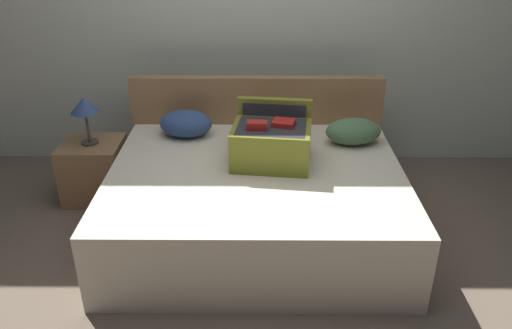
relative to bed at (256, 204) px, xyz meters
name	(u,v)px	position (x,y,z in m)	size (l,w,h in m)	color
ground_plane	(256,272)	(0.00, -0.40, -0.25)	(12.00, 12.00, 0.00)	#6B5B4C
back_wall	(257,6)	(0.00, 1.25, 1.05)	(8.00, 0.10, 2.60)	#B7C1B2
bed	(256,204)	(0.00, 0.00, 0.00)	(1.88, 1.52, 0.50)	beige
headboard	(257,130)	(0.00, 0.80, 0.18)	(1.92, 0.08, 0.86)	olive
hard_case_large	(272,141)	(0.10, 0.13, 0.40)	(0.54, 0.48, 0.37)	olive
pillow_near_headboard	(353,131)	(0.68, 0.42, 0.34)	(0.39, 0.25, 0.18)	#4C724C
pillow_center_head	(186,124)	(-0.51, 0.54, 0.34)	(0.38, 0.27, 0.19)	navy
nightstand	(95,170)	(-1.22, 0.51, -0.02)	(0.44, 0.40, 0.45)	olive
table_lamp	(84,107)	(-1.22, 0.51, 0.48)	(0.20, 0.20, 0.35)	#3F3833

